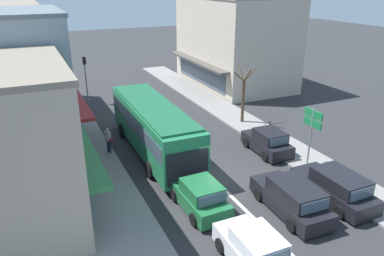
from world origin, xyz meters
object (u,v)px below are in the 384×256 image
(parked_hatchback_kerb_second, at_px, (268,142))
(street_tree_right, at_px, (243,97))
(wagon_behind_bus_near, at_px, (292,198))
(hatchback_queue_gap_filler, at_px, (200,197))
(traffic_light_downstreet, at_px, (85,72))
(directional_road_sign, at_px, (312,124))
(city_bus, at_px, (153,125))
(hatchback_queue_far_back, at_px, (254,250))
(pedestrian_with_handbag_near, at_px, (77,103))
(pedestrian_browsing_midblock, at_px, (108,139))
(parked_wagon_kerb_front, at_px, (335,187))

(parked_hatchback_kerb_second, relative_size, street_tree_right, 0.85)
(wagon_behind_bus_near, height_order, hatchback_queue_gap_filler, wagon_behind_bus_near)
(traffic_light_downstreet, relative_size, directional_road_sign, 1.17)
(parked_hatchback_kerb_second, relative_size, traffic_light_downstreet, 0.89)
(parked_hatchback_kerb_second, bearing_deg, city_bus, 155.98)
(parked_hatchback_kerb_second, xyz_separation_m, street_tree_right, (1.36, 5.21, 1.38))
(street_tree_right, bearing_deg, hatchback_queue_far_back, -120.07)
(directional_road_sign, xyz_separation_m, pedestrian_with_handbag_near, (-10.82, 14.93, -1.64))
(traffic_light_downstreet, relative_size, pedestrian_with_handbag_near, 2.58)
(hatchback_queue_far_back, xyz_separation_m, directional_road_sign, (7.45, 5.63, 1.99))
(pedestrian_with_handbag_near, distance_m, pedestrian_browsing_midblock, 8.43)
(hatchback_queue_far_back, height_order, pedestrian_browsing_midblock, pedestrian_browsing_midblock)
(parked_hatchback_kerb_second, xyz_separation_m, directional_road_sign, (1.01, -2.63, 1.99))
(wagon_behind_bus_near, bearing_deg, hatchback_queue_gap_filler, 152.61)
(traffic_light_downstreet, xyz_separation_m, pedestrian_browsing_midblock, (-0.70, -11.22, -1.79))
(parked_hatchback_kerb_second, height_order, street_tree_right, street_tree_right)
(street_tree_right, xyz_separation_m, pedestrian_browsing_midblock, (-10.58, -1.32, -1.03))
(pedestrian_with_handbag_near, xyz_separation_m, pedestrian_browsing_midblock, (0.59, -8.41, 0.00))
(city_bus, distance_m, wagon_behind_bus_near, 9.71)
(parked_wagon_kerb_front, relative_size, pedestrian_with_handbag_near, 2.76)
(city_bus, bearing_deg, parked_hatchback_kerb_second, -24.02)
(traffic_light_downstreet, bearing_deg, street_tree_right, -45.04)
(traffic_light_downstreet, distance_m, pedestrian_browsing_midblock, 11.38)
(city_bus, xyz_separation_m, street_tree_right, (7.92, 2.28, 0.21))
(parked_wagon_kerb_front, bearing_deg, hatchback_queue_far_back, -160.39)
(hatchback_queue_far_back, xyz_separation_m, hatchback_queue_gap_filler, (-0.25, 4.27, 0.00))
(hatchback_queue_far_back, bearing_deg, city_bus, 90.63)
(wagon_behind_bus_near, bearing_deg, pedestrian_browsing_midblock, 122.85)
(traffic_light_downstreet, bearing_deg, parked_wagon_kerb_front, -68.66)
(city_bus, height_order, parked_wagon_kerb_front, city_bus)
(city_bus, distance_m, parked_hatchback_kerb_second, 7.28)
(directional_road_sign, bearing_deg, city_bus, 143.73)
(parked_wagon_kerb_front, distance_m, traffic_light_downstreet, 22.82)
(wagon_behind_bus_near, relative_size, pedestrian_with_handbag_near, 2.81)
(hatchback_queue_far_back, distance_m, pedestrian_with_handbag_near, 20.84)
(hatchback_queue_gap_filler, height_order, pedestrian_with_handbag_near, pedestrian_with_handbag_near)
(parked_hatchback_kerb_second, xyz_separation_m, pedestrian_with_handbag_near, (-9.82, 12.30, 0.36))
(traffic_light_downstreet, height_order, street_tree_right, street_tree_right)
(parked_wagon_kerb_front, bearing_deg, street_tree_right, 81.85)
(wagon_behind_bus_near, relative_size, pedestrian_browsing_midblock, 2.81)
(hatchback_queue_gap_filler, bearing_deg, pedestrian_with_handbag_near, 100.86)
(hatchback_queue_far_back, distance_m, pedestrian_browsing_midblock, 12.47)
(hatchback_queue_far_back, relative_size, parked_wagon_kerb_front, 0.83)
(city_bus, xyz_separation_m, parked_wagon_kerb_front, (6.31, -8.98, -1.14))
(street_tree_right, relative_size, pedestrian_browsing_midblock, 2.71)
(parked_hatchback_kerb_second, distance_m, pedestrian_with_handbag_near, 15.74)
(hatchback_queue_far_back, distance_m, directional_road_sign, 9.55)
(parked_wagon_kerb_front, distance_m, directional_road_sign, 4.15)
(city_bus, xyz_separation_m, hatchback_queue_gap_filler, (-0.13, -6.92, -1.17))
(hatchback_queue_far_back, height_order, pedestrian_with_handbag_near, pedestrian_with_handbag_near)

